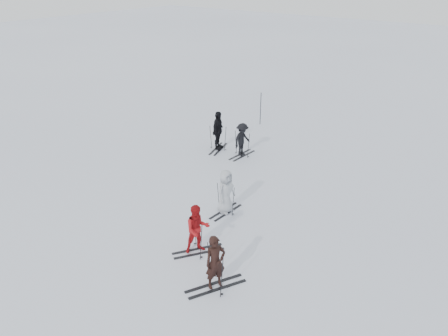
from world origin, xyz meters
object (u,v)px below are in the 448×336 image
object	(u,v)px
skier_grey	(226,192)
skier_near_dark	(215,263)
piste_marker	(261,109)
skier_uphill_left	(218,131)
skier_red	(197,230)
skier_uphill_far	(242,140)

from	to	relation	value
skier_grey	skier_near_dark	bearing A→B (deg)	-144.44
skier_grey	piste_marker	bearing A→B (deg)	28.10
skier_uphill_left	skier_grey	bearing A→B (deg)	-155.90
skier_red	skier_uphill_far	size ratio (longest dim) A/B	1.04
skier_red	skier_uphill_left	world-z (taller)	skier_uphill_left
skier_uphill_left	piste_marker	distance (m)	4.29
piste_marker	skier_near_dark	bearing A→B (deg)	-61.62
skier_uphill_left	skier_uphill_far	size ratio (longest dim) A/B	1.21
skier_red	piste_marker	world-z (taller)	piste_marker
skier_near_dark	piste_marker	xyz separation A→B (m)	(-6.53, 12.08, 0.10)
skier_near_dark	skier_uphill_left	world-z (taller)	skier_uphill_left
skier_grey	piste_marker	xyz separation A→B (m)	(-4.28, 8.71, 0.09)
skier_red	skier_uphill_far	bearing A→B (deg)	58.51
skier_uphill_far	piste_marker	xyz separation A→B (m)	(-1.75, 4.17, 0.13)
skier_grey	piste_marker	world-z (taller)	piste_marker
skier_near_dark	skier_uphill_far	bearing A→B (deg)	57.44
skier_red	skier_grey	world-z (taller)	skier_grey
skier_near_dark	skier_red	size ratio (longest dim) A/B	1.00
skier_uphill_left	skier_uphill_far	world-z (taller)	skier_uphill_left
skier_uphill_far	piste_marker	distance (m)	4.53
skier_uphill_left	piste_marker	world-z (taller)	skier_uphill_left
skier_red	skier_uphill_far	distance (m)	7.72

